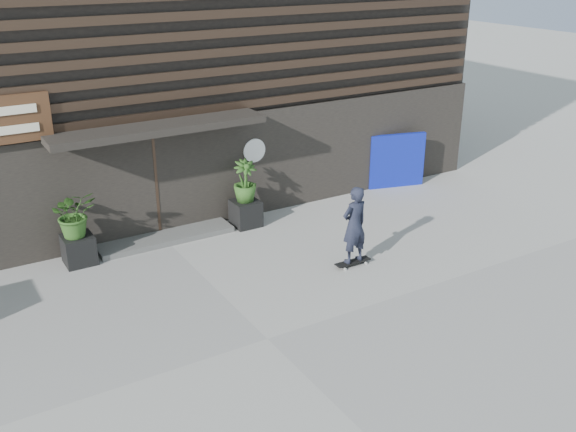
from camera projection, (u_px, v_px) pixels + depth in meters
ground at (267, 339)px, 10.75m from camera, size 80.00×80.00×0.00m
entrance_step at (165, 237)px, 14.38m from camera, size 3.00×0.80×0.12m
planter_pot_left at (79, 250)px, 13.23m from camera, size 0.60×0.60×0.60m
bamboo_left at (74, 214)px, 12.93m from camera, size 0.86×0.75×0.96m
planter_pot_right at (246, 213)px, 15.03m from camera, size 0.60×0.60×0.60m
bamboo_right at (245, 181)px, 14.74m from camera, size 0.54×0.54×0.96m
blue_tarp at (397, 161)px, 17.33m from camera, size 1.52×0.51×1.44m
building at (80, 28)px, 17.14m from camera, size 18.00×11.00×8.00m
skateboarder at (354, 225)px, 12.90m from camera, size 0.78×0.43×1.69m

